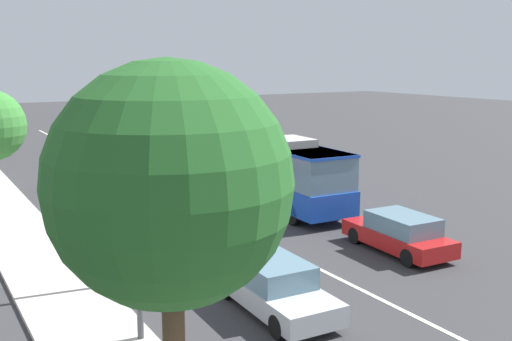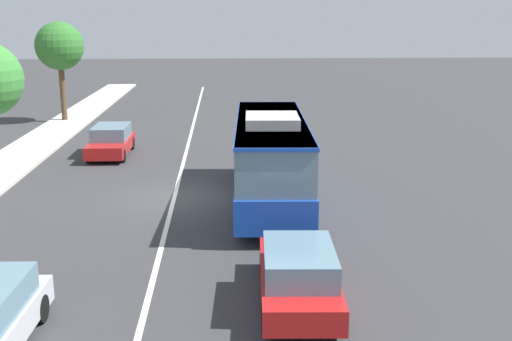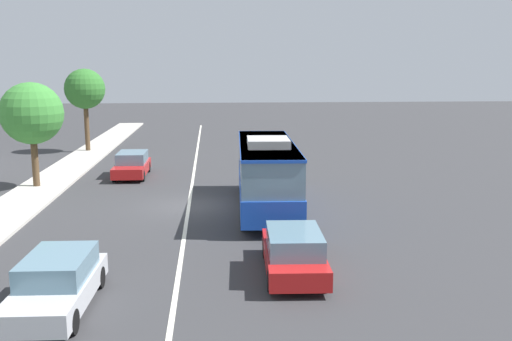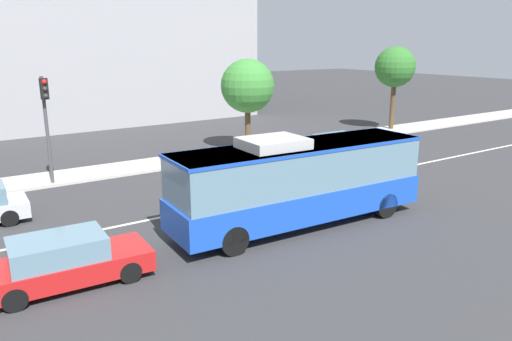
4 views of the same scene
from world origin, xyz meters
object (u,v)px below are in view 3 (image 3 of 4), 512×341
object	(u,v)px
street_tree_kerbside_right	(85,89)
sedan_silver	(57,283)
transit_bus	(267,171)
sedan_red	(294,252)
sedan_red_ahead	(132,165)
street_tree_kerbside_centre	(32,114)

from	to	relation	value
street_tree_kerbside_right	sedan_silver	bearing A→B (deg)	-169.73
transit_bus	sedan_silver	bearing A→B (deg)	149.68
sedan_red	street_tree_kerbside_right	world-z (taller)	street_tree_kerbside_right
transit_bus	sedan_red	bearing A→B (deg)	-177.23
sedan_red	sedan_silver	xyz separation A→B (m)	(-2.06, 6.80, 0.00)
sedan_red_ahead	street_tree_kerbside_centre	distance (m)	6.54
sedan_red	street_tree_kerbside_centre	bearing A→B (deg)	43.71
sedan_red_ahead	transit_bus	bearing A→B (deg)	40.82
transit_bus	sedan_red	size ratio (longest dim) A/B	2.21
sedan_silver	street_tree_kerbside_right	world-z (taller)	street_tree_kerbside_right
transit_bus	sedan_red	distance (m)	8.49
street_tree_kerbside_centre	street_tree_kerbside_right	xyz separation A→B (m)	(13.43, 0.05, 0.78)
sedan_red_ahead	street_tree_kerbside_centre	xyz separation A→B (m)	(-3.02, 4.75, 3.34)
sedan_red_ahead	street_tree_kerbside_centre	world-z (taller)	street_tree_kerbside_centre
sedan_red_ahead	street_tree_kerbside_centre	bearing A→B (deg)	-57.25
transit_bus	street_tree_kerbside_centre	world-z (taller)	street_tree_kerbside_centre
sedan_red	street_tree_kerbside_right	distance (m)	30.21
sedan_red	street_tree_kerbside_centre	world-z (taller)	street_tree_kerbside_centre
sedan_red	sedan_red_ahead	bearing A→B (deg)	26.17
transit_bus	street_tree_kerbside_right	size ratio (longest dim) A/B	1.57
sedan_silver	street_tree_kerbside_right	xyz separation A→B (m)	(29.41, 5.33, 4.11)
street_tree_kerbside_centre	street_tree_kerbside_right	size ratio (longest dim) A/B	0.90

